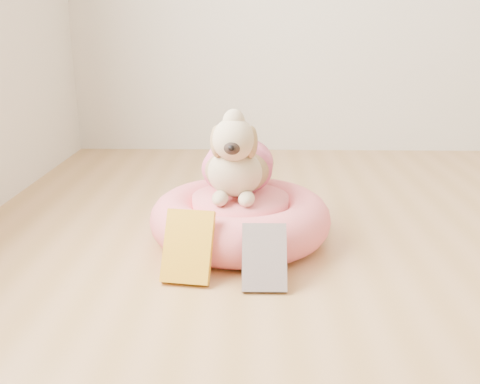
{
  "coord_description": "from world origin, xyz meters",
  "views": [
    {
      "loc": [
        -0.94,
        -0.96,
        0.73
      ],
      "look_at": [
        -0.98,
        0.76,
        0.19
      ],
      "focal_mm": 40.0,
      "sensor_mm": 36.0,
      "label": 1
    }
  ],
  "objects_px": {
    "pet_bed": "(240,218)",
    "book_white": "(264,257)",
    "dog": "(237,149)",
    "book_yellow": "(188,247)"
  },
  "relations": [
    {
      "from": "pet_bed",
      "to": "book_white",
      "type": "bearing_deg",
      "value": -77.61
    },
    {
      "from": "dog",
      "to": "book_white",
      "type": "height_order",
      "value": "dog"
    },
    {
      "from": "pet_bed",
      "to": "dog",
      "type": "relative_size",
      "value": 1.46
    },
    {
      "from": "pet_bed",
      "to": "book_yellow",
      "type": "distance_m",
      "value": 0.34
    },
    {
      "from": "pet_bed",
      "to": "book_yellow",
      "type": "relative_size",
      "value": 2.89
    },
    {
      "from": "pet_bed",
      "to": "book_yellow",
      "type": "bearing_deg",
      "value": -115.58
    },
    {
      "from": "book_yellow",
      "to": "book_white",
      "type": "distance_m",
      "value": 0.23
    },
    {
      "from": "pet_bed",
      "to": "dog",
      "type": "xyz_separation_m",
      "value": [
        -0.01,
        0.04,
        0.24
      ]
    },
    {
      "from": "pet_bed",
      "to": "book_white",
      "type": "xyz_separation_m",
      "value": [
        0.08,
        -0.35,
        0.01
      ]
    },
    {
      "from": "pet_bed",
      "to": "book_yellow",
      "type": "xyz_separation_m",
      "value": [
        -0.15,
        -0.31,
        0.02
      ]
    }
  ]
}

